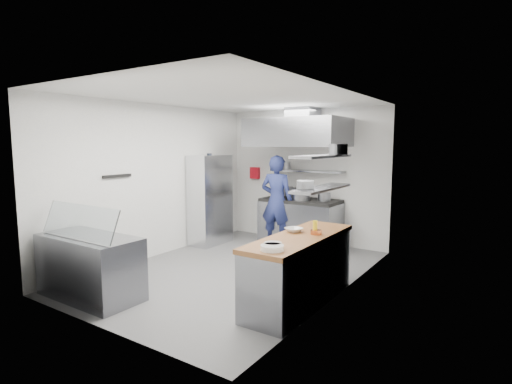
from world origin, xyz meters
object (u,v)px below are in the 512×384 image
Objects in this scene: chef at (277,201)px; display_case at (90,267)px; gas_range at (300,224)px; wire_rack at (210,200)px.

chef is 3.84m from display_case.
wire_rack is at bearing -150.61° from gas_range.
chef reaches higher than gas_range.
chef is (-0.35, -0.37, 0.48)m from gas_range.
gas_range is 4.24m from display_case.
display_case is (-1.08, -4.10, -0.03)m from gas_range.
chef reaches higher than display_case.
chef is at bearing -133.22° from gas_range.
wire_rack is at bearing 16.49° from chef.
display_case is at bearing -80.14° from wire_rack.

